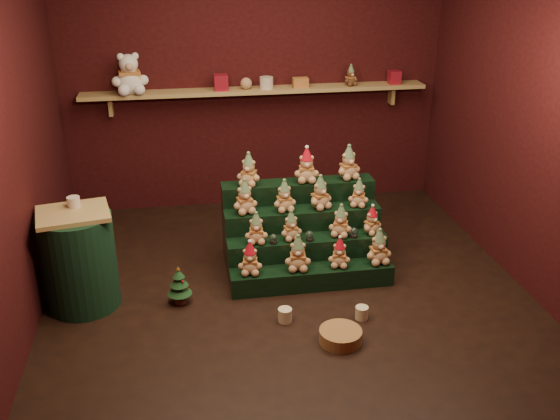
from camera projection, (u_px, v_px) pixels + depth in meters
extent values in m
plane|color=black|center=(288.00, 290.00, 5.32)|extent=(4.00, 4.00, 0.00)
cube|color=black|center=(254.00, 77.00, 6.61)|extent=(4.00, 0.10, 2.80)
cube|color=black|center=(366.00, 254.00, 2.91)|extent=(4.00, 0.10, 2.80)
cube|color=black|center=(6.00, 145.00, 4.45)|extent=(0.10, 4.00, 2.80)
cube|color=black|center=(536.00, 120.00, 5.07)|extent=(0.10, 4.00, 2.80)
cube|color=tan|center=(257.00, 90.00, 6.49)|extent=(3.60, 0.26, 0.04)
cube|color=tan|center=(111.00, 106.00, 6.37)|extent=(0.04, 0.12, 0.20)
cube|color=tan|center=(392.00, 95.00, 6.83)|extent=(0.04, 0.12, 0.20)
cube|color=black|center=(312.00, 277.00, 5.33)|extent=(1.40, 0.22, 0.18)
cube|color=black|center=(307.00, 256.00, 5.50)|extent=(1.40, 0.22, 0.36)
cube|color=black|center=(302.00, 236.00, 5.66)|extent=(1.40, 0.22, 0.54)
cube|color=black|center=(298.00, 217.00, 5.82)|extent=(1.40, 0.22, 0.72)
cylinder|color=black|center=(273.00, 242.00, 5.32)|extent=(0.06, 0.06, 0.02)
sphere|color=silver|center=(273.00, 238.00, 5.30)|extent=(0.07, 0.07, 0.07)
cylinder|color=black|center=(309.00, 239.00, 5.37)|extent=(0.07, 0.07, 0.03)
sphere|color=silver|center=(310.00, 235.00, 5.35)|extent=(0.07, 0.07, 0.07)
cylinder|color=black|center=(354.00, 236.00, 5.43)|extent=(0.06, 0.06, 0.03)
sphere|color=silver|center=(354.00, 231.00, 5.41)|extent=(0.07, 0.07, 0.07)
cube|color=tan|center=(73.00, 214.00, 4.79)|extent=(0.61, 0.54, 0.04)
cylinder|color=black|center=(80.00, 261.00, 4.96)|extent=(0.58, 0.58, 0.79)
cylinder|color=beige|center=(73.00, 202.00, 4.86)|extent=(0.10, 0.10, 0.08)
cylinder|color=#422117|center=(180.00, 300.00, 5.12)|extent=(0.10, 0.10, 0.05)
cone|color=#14391B|center=(179.00, 288.00, 5.07)|extent=(0.20, 0.20, 0.10)
cone|color=#14391B|center=(179.00, 280.00, 5.05)|extent=(0.15, 0.15, 0.09)
cone|color=#14391B|center=(178.00, 273.00, 5.02)|extent=(0.10, 0.10, 0.07)
cone|color=gold|center=(178.00, 268.00, 5.00)|extent=(0.03, 0.03, 0.03)
cylinder|color=beige|center=(285.00, 315.00, 4.86)|extent=(0.11, 0.11, 0.11)
cylinder|color=beige|center=(362.00, 313.00, 4.90)|extent=(0.10, 0.10, 0.10)
cylinder|color=olive|center=(340.00, 336.00, 4.62)|extent=(0.40, 0.40, 0.10)
cube|color=maroon|center=(221.00, 82.00, 6.38)|extent=(0.14, 0.14, 0.16)
cylinder|color=beige|center=(266.00, 83.00, 6.45)|extent=(0.14, 0.14, 0.12)
cube|color=maroon|center=(394.00, 77.00, 6.66)|extent=(0.12, 0.12, 0.14)
sphere|color=tan|center=(246.00, 83.00, 6.42)|extent=(0.12, 0.12, 0.12)
cube|color=#E75920|center=(300.00, 82.00, 6.51)|extent=(0.16, 0.10, 0.10)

